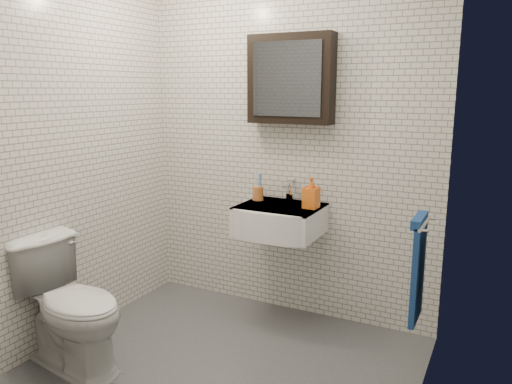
# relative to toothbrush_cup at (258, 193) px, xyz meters

# --- Properties ---
(ground) EXTENTS (2.20, 2.00, 0.01)m
(ground) POSITION_rel_toothbrush_cup_xyz_m (0.16, -0.86, -0.90)
(ground) COLOR #47494E
(ground) RESTS_ON ground
(room_shell) EXTENTS (2.22, 2.02, 2.51)m
(room_shell) POSITION_rel_toothbrush_cup_xyz_m (0.16, -0.86, 0.56)
(room_shell) COLOR silver
(room_shell) RESTS_ON ground
(washbasin) EXTENTS (0.55, 0.50, 0.20)m
(washbasin) POSITION_rel_toothbrush_cup_xyz_m (0.21, -0.13, -0.15)
(washbasin) COLOR white
(washbasin) RESTS_ON room_shell
(faucet) EXTENTS (0.06, 0.20, 0.15)m
(faucet) POSITION_rel_toothbrush_cup_xyz_m (0.21, 0.07, 0.01)
(faucet) COLOR silver
(faucet) RESTS_ON washbasin
(mirror_cabinet) EXTENTS (0.60, 0.15, 0.60)m
(mirror_cabinet) POSITION_rel_toothbrush_cup_xyz_m (0.21, 0.07, 0.80)
(mirror_cabinet) COLOR black
(mirror_cabinet) RESTS_ON room_shell
(towel_rail) EXTENTS (0.09, 0.30, 0.58)m
(towel_rail) POSITION_rel_toothbrush_cup_xyz_m (1.21, -0.51, -0.18)
(towel_rail) COLOR silver
(towel_rail) RESTS_ON room_shell
(toothbrush_cup) EXTENTS (0.10, 0.10, 0.22)m
(toothbrush_cup) POSITION_rel_toothbrush_cup_xyz_m (0.00, 0.00, 0.00)
(toothbrush_cup) COLOR #C16830
(toothbrush_cup) RESTS_ON washbasin
(soap_bottle) EXTENTS (0.10, 0.10, 0.21)m
(soap_bottle) POSITION_rel_toothbrush_cup_xyz_m (0.43, -0.06, 0.05)
(soap_bottle) COLOR orange
(soap_bottle) RESTS_ON washbasin
(toilet) EXTENTS (0.83, 0.56, 0.78)m
(toilet) POSITION_rel_toothbrush_cup_xyz_m (-0.64, -1.19, -0.52)
(toilet) COLOR white
(toilet) RESTS_ON ground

